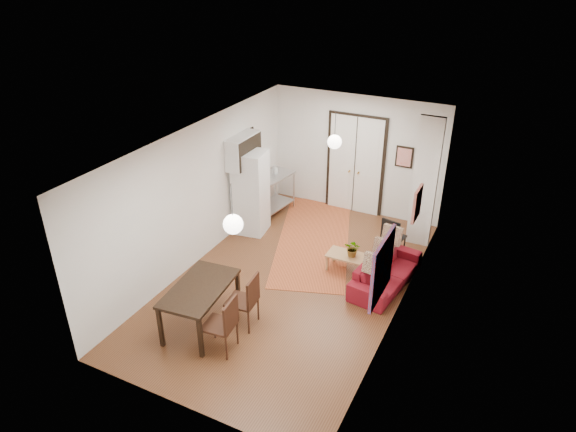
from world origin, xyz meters
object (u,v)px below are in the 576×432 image
at_px(dining_chair_near, 245,293).
at_px(black_side_chair, 395,232).
at_px(coffee_table, 348,257).
at_px(fridge, 251,192).
at_px(dining_table, 200,291).
at_px(dining_chair_far, 222,316).
at_px(sofa, 386,272).
at_px(kitchen_counter, 271,189).

bearing_deg(dining_chair_near, black_side_chair, 147.33).
bearing_deg(coffee_table, fridge, 166.70).
relative_size(fridge, dining_table, 1.25).
distance_m(dining_chair_near, black_side_chair, 3.75).
bearing_deg(dining_chair_far, sofa, 141.04).
height_order(sofa, fridge, fridge).
height_order(sofa, dining_chair_near, dining_chair_near).
distance_m(fridge, dining_chair_far, 3.92).
relative_size(sofa, coffee_table, 2.30).
relative_size(dining_table, dining_chair_far, 1.53).
relative_size(kitchen_counter, dining_chair_near, 1.35).
xyz_separation_m(fridge, dining_chair_far, (1.53, -3.59, -0.38)).
height_order(kitchen_counter, black_side_chair, kitchen_counter).
relative_size(dining_chair_near, dining_chair_far, 1.00).
distance_m(sofa, fridge, 3.56).
bearing_deg(dining_table, black_side_chair, 58.73).
distance_m(sofa, black_side_chair, 1.22).
relative_size(coffee_table, black_side_chair, 0.90).
xyz_separation_m(dining_table, dining_chair_far, (0.60, -0.25, -0.14)).
xyz_separation_m(sofa, dining_table, (-2.48, -2.61, 0.45)).
xyz_separation_m(fridge, dining_table, (0.93, -3.34, -0.24)).
height_order(sofa, dining_chair_far, dining_chair_far).
height_order(coffee_table, dining_chair_near, dining_chair_near).
height_order(kitchen_counter, dining_table, kitchen_counter).
bearing_deg(black_side_chair, sofa, 111.12).
bearing_deg(dining_table, dining_chair_far, -22.45).
height_order(sofa, coffee_table, sofa).
distance_m(fridge, dining_table, 3.48).
distance_m(fridge, black_side_chair, 3.29).
relative_size(sofa, kitchen_counter, 1.39).
bearing_deg(sofa, fridge, 85.95).
bearing_deg(dining_chair_far, dining_chair_near, 174.34).
xyz_separation_m(coffee_table, fridge, (-2.58, 0.61, 0.65)).
relative_size(dining_table, black_side_chair, 1.69).
bearing_deg(dining_table, dining_chair_near, 37.00).
bearing_deg(dining_table, fridge, 105.57).
distance_m(fridge, dining_chair_near, 3.29).
height_order(kitchen_counter, fridge, fridge).
bearing_deg(dining_chair_near, coffee_table, 149.74).
xyz_separation_m(coffee_table, dining_table, (-1.64, -2.73, 0.41)).
xyz_separation_m(kitchen_counter, black_side_chair, (3.24, -0.50, -0.11)).
distance_m(coffee_table, kitchen_counter, 3.04).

